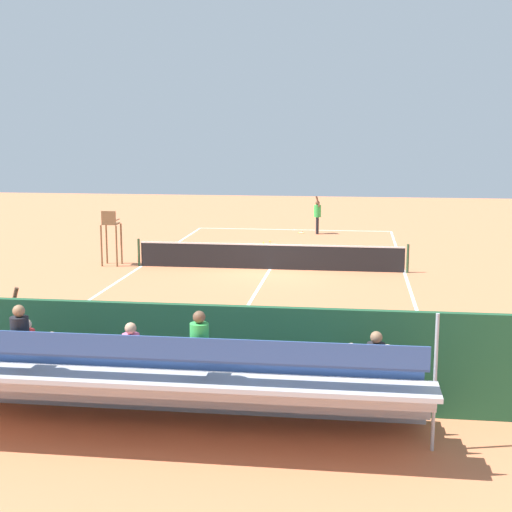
% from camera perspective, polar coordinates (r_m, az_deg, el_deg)
% --- Properties ---
extents(ground_plane, '(60.00, 60.00, 0.00)m').
position_cam_1_polar(ground_plane, '(28.13, 1.08, -1.02)').
color(ground_plane, '#CC7047').
extents(court_line_markings, '(10.10, 22.20, 0.01)m').
position_cam_1_polar(court_line_markings, '(28.17, 1.09, -1.00)').
color(court_line_markings, white).
rests_on(court_line_markings, ground).
extents(tennis_net, '(10.30, 0.10, 1.07)m').
position_cam_1_polar(tennis_net, '(28.04, 1.08, -0.01)').
color(tennis_net, black).
rests_on(tennis_net, ground).
extents(backdrop_wall, '(18.00, 0.16, 2.00)m').
position_cam_1_polar(backdrop_wall, '(14.47, -5.31, -7.55)').
color(backdrop_wall, '#1E4C2D').
rests_on(backdrop_wall, ground).
extents(bleacher_stand, '(9.06, 2.40, 2.48)m').
position_cam_1_polar(bleacher_stand, '(13.23, -6.37, -9.51)').
color(bleacher_stand, '#B2B2B7').
rests_on(bleacher_stand, ground).
extents(umpire_chair, '(0.67, 0.67, 2.14)m').
position_cam_1_polar(umpire_chair, '(29.26, -11.07, 1.83)').
color(umpire_chair, brown).
rests_on(umpire_chair, ground).
extents(courtside_bench, '(1.80, 0.40, 0.93)m').
position_cam_1_polar(courtside_bench, '(14.96, 5.43, -8.73)').
color(courtside_bench, '#234C2D').
rests_on(courtside_bench, ground).
extents(equipment_bag, '(0.90, 0.36, 0.36)m').
position_cam_1_polar(equipment_bag, '(15.14, -1.92, -9.97)').
color(equipment_bag, black).
rests_on(equipment_bag, ground).
extents(tennis_player, '(0.40, 0.55, 1.93)m').
position_cam_1_polar(tennis_player, '(37.41, 4.72, 3.24)').
color(tennis_player, black).
rests_on(tennis_player, ground).
extents(tennis_racket, '(0.35, 0.58, 0.03)m').
position_cam_1_polar(tennis_racket, '(37.77, 3.48, 1.79)').
color(tennis_racket, black).
rests_on(tennis_racket, ground).
extents(tennis_ball_near, '(0.07, 0.07, 0.07)m').
position_cam_1_polar(tennis_ball_near, '(34.33, 0.58, 1.02)').
color(tennis_ball_near, '#CCDB33').
rests_on(tennis_ball_near, ground).
extents(tennis_ball_far, '(0.07, 0.07, 0.07)m').
position_cam_1_polar(tennis_ball_far, '(34.74, 1.07, 1.13)').
color(tennis_ball_far, '#CCDB33').
rests_on(tennis_ball_far, ground).
extents(line_judge, '(0.40, 0.54, 1.93)m').
position_cam_1_polar(line_judge, '(16.85, -18.30, -5.44)').
color(line_judge, '#232328').
rests_on(line_judge, ground).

